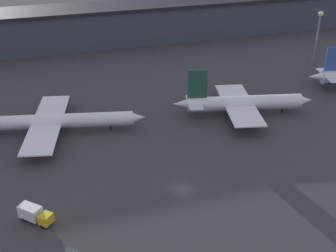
{
  "coord_description": "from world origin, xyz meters",
  "views": [
    {
      "loc": [
        -25.68,
        -69.16,
        55.04
      ],
      "look_at": [
        2.42,
        17.71,
        6.0
      ],
      "focal_mm": 45.0,
      "sensor_mm": 36.0,
      "label": 1
    }
  ],
  "objects": [
    {
      "name": "airplane_2",
      "position": [
        28.66,
        28.79,
        3.53
      ],
      "size": [
        40.68,
        29.34,
        14.07
      ],
      "rotation": [
        0.0,
        0.0,
        -0.23
      ],
      "color": "white",
      "rests_on": "ground"
    },
    {
      "name": "service_vehicle_1",
      "position": [
        -30.68,
        -1.07,
        1.84
      ],
      "size": [
        6.7,
        6.58,
        3.27
      ],
      "rotation": [
        0.0,
        0.0,
        -0.77
      ],
      "color": "gold",
      "rests_on": "ground"
    },
    {
      "name": "ground",
      "position": [
        0.0,
        0.0,
        0.0
      ],
      "size": [
        600.0,
        600.0,
        0.0
      ],
      "primitive_type": "plane",
      "color": "#383538"
    },
    {
      "name": "airplane_1",
      "position": [
        -24.43,
        34.6,
        3.23
      ],
      "size": [
        48.24,
        34.5,
        13.23
      ],
      "rotation": [
        0.0,
        0.0,
        -0.23
      ],
      "color": "white",
      "rests_on": "ground"
    },
    {
      "name": "lamp_post_1",
      "position": [
        72.71,
        57.68,
        13.28
      ],
      "size": [
        1.8,
        1.8,
        20.31
      ],
      "color": "slate",
      "rests_on": "ground"
    },
    {
      "name": "terminal_building",
      "position": [
        0.0,
        109.46,
        8.1
      ],
      "size": [
        252.78,
        21.81,
        16.09
      ],
      "color": "#3D424C",
      "rests_on": "ground"
    }
  ]
}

